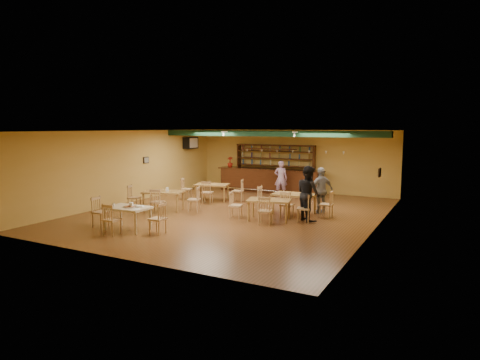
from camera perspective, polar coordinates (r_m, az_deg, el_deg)
The scene contains 23 objects.
floor at distance 15.43m, azimuth -0.69°, elevation -4.51°, with size 12.00×12.00×0.00m, color brown.
ceiling_beam at distance 17.63m, azimuth 3.65°, elevation 6.34°, with size 10.00×0.30×0.25m, color black.
track_rail_left at distance 18.96m, azimuth -0.60°, elevation 6.62°, with size 0.05×2.50×0.05m, color white.
track_rail_right at distance 17.67m, azimuth 8.63°, elevation 6.50°, with size 0.05×2.50×0.05m, color white.
ac_unit at distance 21.22m, azimuth -6.74°, elevation 5.05°, with size 0.34×0.70×0.48m, color white.
picture_left at distance 18.82m, azimuth -12.66°, elevation 2.66°, with size 0.04×0.34×0.28m, color black.
picture_right at distance 14.04m, azimuth 18.47°, elevation 0.97°, with size 0.04×0.34×0.28m, color black.
bar_counter at distance 20.29m, azimuth 4.04°, elevation -0.08°, with size 5.26×0.85×1.13m, color #39180B.
back_bar_hutch at distance 20.80m, azimuth 4.75°, elevation 1.69°, with size 4.07×0.40×2.28m, color #39180B.
poinsettia at distance 21.17m, azimuth -1.36°, elevation 2.47°, with size 0.29×0.29×0.51m, color #A71E0F.
dining_table_a at distance 18.04m, azimuth -3.85°, elevation -1.67°, with size 1.42×0.85×0.71m, color olive.
dining_table_b at distance 15.31m, azimuth 7.35°, elevation -3.24°, with size 1.49×0.90×0.75m, color olive.
dining_table_c at distance 16.12m, azimuth -10.33°, elevation -2.80°, with size 1.47×0.88×0.74m, color olive.
dining_table_d at distance 14.24m, azimuth 3.97°, elevation -4.06°, with size 1.43×0.86×0.71m, color olive.
near_table at distance 13.33m, azimuth -15.01°, elevation -5.06°, with size 1.34×0.86×0.72m, color tan.
pizza_tray at distance 13.20m, azimuth -14.75°, elevation -3.55°, with size 0.40×0.40×0.01m, color silver.
parmesan_shaker at distance 13.45m, azimuth -16.83°, elevation -3.22°, with size 0.07×0.07×0.11m, color #EAE5C6.
napkin_stack at distance 13.18m, azimuth -13.42°, elevation -3.49°, with size 0.20×0.15×0.03m, color white.
pizza_server at distance 13.14m, azimuth -14.15°, elevation -3.54°, with size 0.32×0.09×0.00m, color silver.
side_plate at distance 12.77m, azimuth -13.90°, elevation -3.89°, with size 0.22×0.22×0.01m, color white.
patron_bar at distance 19.15m, azimuth 5.57°, elevation 0.21°, with size 0.59×0.39×1.62m, color #8F4AA1.
patron_right_a at distance 14.21m, azimuth 9.28°, elevation -1.81°, with size 0.90×0.70×1.86m, color black.
patron_right_b at distance 15.60m, azimuth 10.99°, elevation -1.38°, with size 0.99×0.41×1.68m, color gray.
Camera 1 is at (7.19, -13.29, 3.14)m, focal length 31.36 mm.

